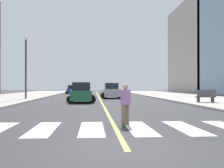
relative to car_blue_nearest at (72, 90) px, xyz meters
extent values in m
plane|color=#333335|center=(5.15, -52.58, -0.84)|extent=(220.00, 220.00, 0.00)
cube|color=silver|center=(2.45, -48.58, -0.83)|extent=(0.90, 4.00, 0.01)
cube|color=silver|center=(4.25, -48.58, -0.83)|extent=(0.90, 4.00, 0.01)
cube|color=silver|center=(6.05, -48.58, -0.83)|extent=(0.90, 4.00, 0.01)
cube|color=silver|center=(7.85, -48.58, -0.83)|extent=(0.90, 4.00, 0.01)
cube|color=yellow|center=(5.15, -12.58, -0.83)|extent=(0.16, 80.00, 0.01)
cube|color=#B2ADA3|center=(33.93, 7.77, 9.64)|extent=(18.00, 24.00, 20.96)
cube|color=#2D479E|center=(0.00, 0.06, -0.18)|extent=(1.99, 4.08, 0.86)
cube|color=#1E2328|center=(0.01, -0.18, 0.59)|extent=(1.61, 2.07, 0.72)
cylinder|color=black|center=(0.86, 1.34, -0.51)|extent=(0.66, 0.24, 0.65)
cylinder|color=black|center=(-0.98, 1.25, -0.51)|extent=(0.66, 0.24, 0.65)
cylinder|color=black|center=(0.98, -1.13, -0.51)|extent=(0.66, 0.24, 0.65)
cylinder|color=black|center=(-0.87, -1.22, -0.51)|extent=(0.66, 0.24, 0.65)
cube|color=#B7B7BC|center=(6.70, -21.64, -0.10)|extent=(2.03, 4.48, 0.96)
cube|color=#1E2328|center=(6.70, -21.37, 0.76)|extent=(1.71, 2.24, 0.81)
cylinder|color=black|center=(5.67, -23.03, -0.47)|extent=(0.73, 0.24, 0.73)
cylinder|color=black|center=(7.74, -23.03, -0.47)|extent=(0.73, 0.24, 0.73)
cylinder|color=black|center=(5.67, -20.25, -0.47)|extent=(0.73, 0.24, 0.73)
cylinder|color=black|center=(7.73, -20.25, -0.47)|extent=(0.73, 0.24, 0.73)
cube|color=#236B42|center=(3.19, -31.04, -0.12)|extent=(2.01, 4.40, 0.94)
cube|color=#1E2328|center=(3.19, -31.30, 0.73)|extent=(1.68, 2.20, 0.79)
cylinder|color=black|center=(4.20, -29.67, -0.48)|extent=(0.71, 0.23, 0.71)
cylinder|color=black|center=(2.17, -29.68, -0.48)|extent=(0.71, 0.23, 0.71)
cylinder|color=black|center=(4.21, -32.40, -0.48)|extent=(0.71, 0.23, 0.71)
cylinder|color=black|center=(2.18, -32.41, -0.48)|extent=(0.71, 0.23, 0.71)
cube|color=#47474C|center=(14.47, -33.80, -0.21)|extent=(1.83, 0.67, 0.08)
cube|color=#47474C|center=(14.48, -34.04, 0.13)|extent=(1.80, 0.18, 0.60)
cube|color=#2D2D33|center=(13.79, -33.84, -0.47)|extent=(0.13, 0.48, 0.44)
cube|color=#2D2D33|center=(15.14, -33.75, -0.47)|extent=(0.13, 0.48, 0.44)
cylinder|color=brown|center=(5.72, -47.49, -0.42)|extent=(0.19, 0.19, 0.84)
cylinder|color=brown|center=(5.58, -47.59, -0.42)|extent=(0.19, 0.19, 0.84)
cylinder|color=#99669E|center=(5.65, -47.54, 0.32)|extent=(0.42, 0.42, 0.63)
sphere|color=tan|center=(5.65, -47.54, 0.74)|extent=(0.23, 0.23, 0.23)
cylinder|color=#38383D|center=(-3.40, -25.60, 2.72)|extent=(0.20, 0.20, 6.81)
sphere|color=silver|center=(-3.40, -25.60, 6.28)|extent=(0.44, 0.44, 0.44)
camera|label=1|loc=(4.30, -59.69, 0.78)|focal=46.96mm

